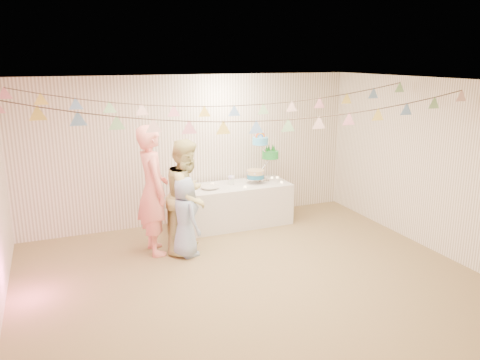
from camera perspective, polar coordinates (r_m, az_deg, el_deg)
name	(u,v)px	position (r m, az deg, el deg)	size (l,w,h in m)	color
floor	(249,278)	(6.45, 1.07, -11.81)	(6.00, 6.00, 0.00)	olive
ceiling	(250,81)	(5.78, 1.19, 11.92)	(6.00, 6.00, 0.00)	beige
back_wall	(193,150)	(8.28, -5.76, 3.65)	(6.00, 6.00, 0.00)	white
front_wall	(373,262)	(3.95, 15.86, -9.54)	(6.00, 6.00, 0.00)	white
right_wall	(431,165)	(7.65, 22.23, 1.70)	(5.00, 5.00, 0.00)	white
table	(235,205)	(8.25, -0.61, -3.03)	(1.93, 0.77, 0.72)	silver
cake_stand	(263,157)	(8.30, 2.78, 2.80)	(0.75, 0.44, 0.83)	silver
cake_bottom	(256,177)	(8.26, 1.98, 0.40)	(0.31, 0.31, 0.15)	#206D98
cake_middle	(270,159)	(8.47, 3.62, 2.61)	(0.27, 0.27, 0.22)	green
cake_top_tier	(260,146)	(8.21, 2.50, 4.16)	(0.25, 0.25, 0.19)	#47ABE1
platter	(210,187)	(7.94, -3.69, -0.80)	(0.32, 0.32, 0.02)	white
posy	(231,179)	(8.15, -1.06, 0.18)	(0.15, 0.15, 0.17)	white
person_adult_a	(153,190)	(7.04, -10.57, -1.24)	(0.71, 0.47, 1.95)	#FC9184
person_adult_b	(187,196)	(7.07, -6.43, -1.93)	(0.84, 0.65, 1.73)	#CFC67F
person_child	(185,217)	(6.95, -6.73, -4.49)	(0.59, 0.38, 1.21)	#8DA4C8
bunting_back	(219,96)	(6.81, -2.55, 10.24)	(5.60, 1.10, 0.40)	pink
bunting_front	(256,106)	(5.62, 2.00, 8.97)	(5.60, 0.90, 0.36)	#72A5E5
tealight_0	(193,191)	(7.76, -5.71, -1.37)	(0.04, 0.04, 0.03)	#FFD88C
tealight_1	(213,184)	(8.19, -3.36, -0.45)	(0.04, 0.04, 0.03)	#FFD88C
tealight_2	(245,187)	(7.99, 0.63, -0.82)	(0.04, 0.04, 0.03)	#FFD88C
tealight_3	(248,179)	(8.47, 1.03, 0.09)	(0.04, 0.04, 0.03)	#FFD88C
tealight_4	(282,182)	(8.32, 5.10, -0.25)	(0.04, 0.04, 0.03)	#FFD88C
tealight_5	(277,177)	(8.64, 4.57, 0.33)	(0.04, 0.04, 0.03)	#FFD88C
tealight_6	(272,178)	(8.60, 3.91, 0.29)	(0.04, 0.04, 0.03)	#FFD88C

